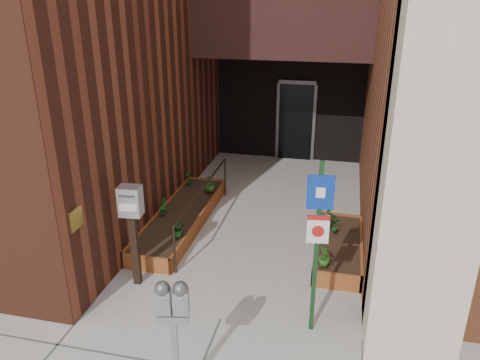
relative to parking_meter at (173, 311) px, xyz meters
The scene contains 14 objects.
ground 1.93m from the parking_meter, 85.87° to the left, with size 80.00×80.00×0.00m, color #9E9991.
planter_left 4.56m from the parking_meter, 109.07° to the left, with size 0.90×3.60×0.30m.
planter_right 4.20m from the parking_meter, 65.09° to the left, with size 0.80×2.20×0.30m.
handrail 4.26m from the parking_meter, 102.88° to the left, with size 0.04×3.34×0.90m.
parking_meter is the anchor object (origin of this frame).
sign_post 2.12m from the parking_meter, 48.05° to the left, with size 0.34×0.10×2.51m.
payment_dropbox 2.52m from the parking_meter, 124.93° to the left, with size 0.36×0.29×1.70m.
shrub_left_a 3.47m from the parking_meter, 109.78° to the left, with size 0.29×0.29×0.32m, color #18571D.
shrub_left_b 4.41m from the parking_meter, 113.67° to the left, with size 0.18×0.18×0.33m, color #1C631C.
shrub_left_c 5.42m from the parking_meter, 102.38° to the left, with size 0.22×0.22×0.39m, color #28611B.
shrub_left_d 5.83m from the parking_meter, 107.43° to the left, with size 0.19×0.19×0.35m, color #19571C.
shrub_right_a 3.24m from the parking_meter, 61.81° to the left, with size 0.19×0.19×0.34m, color #255F1B.
shrub_right_b 4.34m from the parking_meter, 67.76° to the left, with size 0.17×0.17×0.32m, color #164F1A.
shrub_right_c 4.48m from the parking_meter, 70.74° to the left, with size 0.33×0.33×0.37m, color #18571F.
Camera 1 is at (1.51, -5.30, 4.42)m, focal length 35.00 mm.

